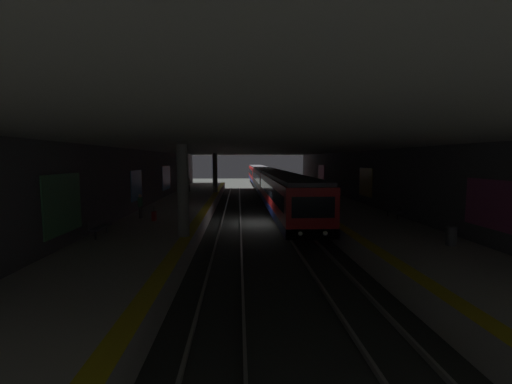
{
  "coord_description": "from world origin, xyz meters",
  "views": [
    {
      "loc": [
        -24.66,
        1.61,
        4.84
      ],
      "look_at": [
        8.37,
        -0.15,
        1.57
      ],
      "focal_mm": 23.0,
      "sensor_mm": 36.0,
      "label": 1
    }
  ],
  "objects": [
    {
      "name": "ceiling_slab",
      "position": [
        0.0,
        0.0,
        5.8
      ],
      "size": [
        60.0,
        19.4,
        0.4
      ],
      "color": "beige",
      "rests_on": "wall_left"
    },
    {
      "name": "wall_left",
      "position": [
        0.02,
        -9.45,
        2.8
      ],
      "size": [
        60.0,
        0.56,
        5.6
      ],
      "color": "#56565B",
      "rests_on": "ground"
    },
    {
      "name": "bench_right_near",
      "position": [
        -8.28,
        8.53,
        1.57
      ],
      "size": [
        1.7,
        0.47,
        0.86
      ],
      "color": "#262628",
      "rests_on": "platform_right"
    },
    {
      "name": "suitcase_rolling",
      "position": [
        -4.13,
        6.91,
        1.34
      ],
      "size": [
        0.42,
        0.21,
        0.87
      ],
      "color": "maroon",
      "rests_on": "platform_right"
    },
    {
      "name": "bench_left_mid",
      "position": [
        8.19,
        -8.53,
        1.57
      ],
      "size": [
        1.7,
        0.47,
        0.86
      ],
      "color": "#262628",
      "rests_on": "platform_left"
    },
    {
      "name": "wall_right",
      "position": [
        0.05,
        9.45,
        2.8
      ],
      "size": [
        60.0,
        0.56,
        5.6
      ],
      "color": "#56565B",
      "rests_on": "ground"
    },
    {
      "name": "bench_left_near",
      "position": [
        -3.96,
        -8.53,
        1.57
      ],
      "size": [
        1.7,
        0.47,
        0.86
      ],
      "color": "#262628",
      "rests_on": "platform_left"
    },
    {
      "name": "pillar_far",
      "position": [
        13.63,
        4.35,
        3.33
      ],
      "size": [
        0.56,
        0.56,
        4.55
      ],
      "color": "gray",
      "rests_on": "platform_right"
    },
    {
      "name": "ground_plane",
      "position": [
        0.0,
        0.0,
        0.0
      ],
      "size": [
        120.0,
        120.0,
        0.0
      ],
      "primitive_type": "plane",
      "color": "#2D302D"
    },
    {
      "name": "track_left",
      "position": [
        0.0,
        -2.2,
        0.08
      ],
      "size": [
        60.0,
        1.53,
        0.16
      ],
      "color": "gray",
      "rests_on": "ground"
    },
    {
      "name": "backpack_on_floor",
      "position": [
        8.72,
        -5.72,
        1.25
      ],
      "size": [
        0.3,
        0.2,
        0.4
      ],
      "color": "maroon",
      "rests_on": "platform_left"
    },
    {
      "name": "pillar_near",
      "position": [
        -8.46,
        4.35,
        3.33
      ],
      "size": [
        0.56,
        0.56,
        4.55
      ],
      "color": "gray",
      "rests_on": "platform_right"
    },
    {
      "name": "track_right",
      "position": [
        0.0,
        2.2,
        0.08
      ],
      "size": [
        60.0,
        1.53,
        0.16
      ],
      "color": "gray",
      "rests_on": "ground"
    },
    {
      "name": "person_waiting_near",
      "position": [
        10.4,
        7.04,
        1.97
      ],
      "size": [
        0.6,
        0.23,
        1.69
      ],
      "color": "black",
      "rests_on": "platform_right"
    },
    {
      "name": "trash_bin",
      "position": [
        -10.88,
        -7.8,
        1.48
      ],
      "size": [
        0.44,
        0.44,
        0.85
      ],
      "color": "#595B5E",
      "rests_on": "platform_left"
    },
    {
      "name": "platform_right",
      "position": [
        0.0,
        6.55,
        0.53
      ],
      "size": [
        60.0,
        5.3,
        1.06
      ],
      "color": "beige",
      "rests_on": "ground"
    },
    {
      "name": "person_standing_far",
      "position": [
        14.55,
        7.51,
        1.92
      ],
      "size": [
        0.6,
        0.22,
        1.61
      ],
      "color": "#343434",
      "rests_on": "platform_right"
    },
    {
      "name": "bench_right_mid",
      "position": [
        15.91,
        8.53,
        1.57
      ],
      "size": [
        1.7,
        0.47,
        0.86
      ],
      "color": "#262628",
      "rests_on": "platform_right"
    },
    {
      "name": "person_walking_mid",
      "position": [
        -3.22,
        8.0,
        1.9
      ],
      "size": [
        0.6,
        0.22,
        1.58
      ],
      "color": "#3B3B3B",
      "rests_on": "platform_right"
    },
    {
      "name": "metro_train",
      "position": [
        21.74,
        -2.2,
        2.03
      ],
      "size": [
        59.97,
        2.83,
        3.49
      ],
      "color": "red",
      "rests_on": "track_left"
    },
    {
      "name": "platform_left",
      "position": [
        0.0,
        -6.55,
        0.53
      ],
      "size": [
        60.0,
        5.3,
        1.06
      ],
      "color": "beige",
      "rests_on": "ground"
    }
  ]
}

